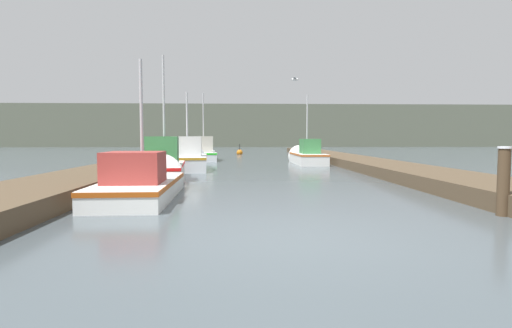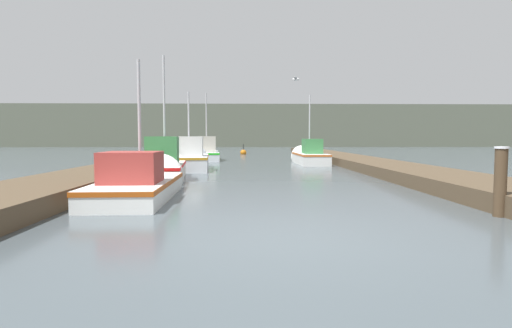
{
  "view_description": "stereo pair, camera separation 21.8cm",
  "coord_description": "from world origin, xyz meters",
  "px_view_note": "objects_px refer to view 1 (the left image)",
  "views": [
    {
      "loc": [
        -0.79,
        -5.73,
        1.49
      ],
      "look_at": [
        -0.19,
        8.31,
        0.55
      ],
      "focal_mm": 28.0,
      "sensor_mm": 36.0,
      "label": 1
    },
    {
      "loc": [
        -0.57,
        -5.74,
        1.49
      ],
      "look_at": [
        -0.19,
        8.31,
        0.55
      ],
      "focal_mm": 28.0,
      "sensor_mm": 36.0,
      "label": 2
    }
  ],
  "objects_px": {
    "channel_buoy": "(240,153)",
    "seagull_lead": "(295,79)",
    "fishing_boat_0": "(145,182)",
    "mooring_piling_1": "(318,154)",
    "fishing_boat_1": "(165,166)",
    "fishing_boat_3": "(306,156)",
    "fishing_boat_2": "(188,159)",
    "mooring_piling_0": "(193,150)",
    "mooring_piling_2": "(503,181)",
    "fishing_boat_4": "(204,153)"
  },
  "relations": [
    {
      "from": "channel_buoy",
      "to": "seagull_lead",
      "type": "height_order",
      "value": "seagull_lead"
    },
    {
      "from": "fishing_boat_0",
      "to": "channel_buoy",
      "type": "distance_m",
      "value": 25.02
    },
    {
      "from": "mooring_piling_1",
      "to": "channel_buoy",
      "type": "relative_size",
      "value": 0.92
    },
    {
      "from": "fishing_boat_1",
      "to": "fishing_boat_3",
      "type": "relative_size",
      "value": 1.02
    },
    {
      "from": "fishing_boat_2",
      "to": "mooring_piling_0",
      "type": "relative_size",
      "value": 4.4
    },
    {
      "from": "mooring_piling_2",
      "to": "fishing_boat_4",
      "type": "bearing_deg",
      "value": 110.67
    },
    {
      "from": "fishing_boat_3",
      "to": "channel_buoy",
      "type": "relative_size",
      "value": 4.82
    },
    {
      "from": "fishing_boat_3",
      "to": "mooring_piling_1",
      "type": "relative_size",
      "value": 5.26
    },
    {
      "from": "mooring_piling_1",
      "to": "seagull_lead",
      "type": "bearing_deg",
      "value": -107.28
    },
    {
      "from": "fishing_boat_4",
      "to": "seagull_lead",
      "type": "bearing_deg",
      "value": -72.17
    },
    {
      "from": "mooring_piling_2",
      "to": "seagull_lead",
      "type": "bearing_deg",
      "value": 107.3
    },
    {
      "from": "fishing_boat_0",
      "to": "fishing_boat_2",
      "type": "distance_m",
      "value": 8.75
    },
    {
      "from": "mooring_piling_0",
      "to": "mooring_piling_2",
      "type": "xyz_separation_m",
      "value": [
        8.42,
        -22.35,
        0.07
      ]
    },
    {
      "from": "mooring_piling_0",
      "to": "channel_buoy",
      "type": "bearing_deg",
      "value": 57.97
    },
    {
      "from": "mooring_piling_2",
      "to": "channel_buoy",
      "type": "xyz_separation_m",
      "value": [
        -4.95,
        27.91,
        -0.51
      ]
    },
    {
      "from": "mooring_piling_2",
      "to": "seagull_lead",
      "type": "distance_m",
      "value": 9.74
    },
    {
      "from": "fishing_boat_0",
      "to": "fishing_boat_1",
      "type": "height_order",
      "value": "fishing_boat_1"
    },
    {
      "from": "fishing_boat_4",
      "to": "seagull_lead",
      "type": "height_order",
      "value": "fishing_boat_4"
    },
    {
      "from": "mooring_piling_1",
      "to": "channel_buoy",
      "type": "height_order",
      "value": "mooring_piling_1"
    },
    {
      "from": "fishing_boat_4",
      "to": "mooring_piling_0",
      "type": "xyz_separation_m",
      "value": [
        -1.05,
        2.81,
        0.12
      ]
    },
    {
      "from": "channel_buoy",
      "to": "mooring_piling_0",
      "type": "bearing_deg",
      "value": -122.03
    },
    {
      "from": "mooring_piling_2",
      "to": "mooring_piling_0",
      "type": "bearing_deg",
      "value": 110.66
    },
    {
      "from": "fishing_boat_1",
      "to": "fishing_boat_3",
      "type": "bearing_deg",
      "value": 44.92
    },
    {
      "from": "mooring_piling_1",
      "to": "fishing_boat_3",
      "type": "bearing_deg",
      "value": -117.78
    },
    {
      "from": "fishing_boat_3",
      "to": "channel_buoy",
      "type": "height_order",
      "value": "fishing_boat_3"
    },
    {
      "from": "fishing_boat_4",
      "to": "seagull_lead",
      "type": "distance_m",
      "value": 12.17
    },
    {
      "from": "fishing_boat_2",
      "to": "fishing_boat_3",
      "type": "distance_m",
      "value": 7.26
    },
    {
      "from": "fishing_boat_2",
      "to": "channel_buoy",
      "type": "relative_size",
      "value": 4.99
    },
    {
      "from": "mooring_piling_1",
      "to": "channel_buoy",
      "type": "bearing_deg",
      "value": 115.19
    },
    {
      "from": "mooring_piling_0",
      "to": "seagull_lead",
      "type": "relative_size",
      "value": 2.11
    },
    {
      "from": "mooring_piling_2",
      "to": "fishing_boat_1",
      "type": "bearing_deg",
      "value": 136.31
    },
    {
      "from": "mooring_piling_2",
      "to": "channel_buoy",
      "type": "relative_size",
      "value": 1.27
    },
    {
      "from": "fishing_boat_1",
      "to": "fishing_boat_2",
      "type": "bearing_deg",
      "value": 80.77
    },
    {
      "from": "mooring_piling_2",
      "to": "seagull_lead",
      "type": "height_order",
      "value": "seagull_lead"
    },
    {
      "from": "fishing_boat_1",
      "to": "channel_buoy",
      "type": "distance_m",
      "value": 20.75
    },
    {
      "from": "fishing_boat_1",
      "to": "fishing_boat_3",
      "type": "xyz_separation_m",
      "value": [
        6.54,
        8.05,
        -0.02
      ]
    },
    {
      "from": "fishing_boat_2",
      "to": "mooring_piling_2",
      "type": "distance_m",
      "value": 13.92
    },
    {
      "from": "mooring_piling_0",
      "to": "seagull_lead",
      "type": "height_order",
      "value": "seagull_lead"
    },
    {
      "from": "fishing_boat_2",
      "to": "mooring_piling_1",
      "type": "xyz_separation_m",
      "value": [
        7.39,
        5.72,
        0.01
      ]
    },
    {
      "from": "fishing_boat_0",
      "to": "channel_buoy",
      "type": "bearing_deg",
      "value": 82.85
    },
    {
      "from": "fishing_boat_0",
      "to": "mooring_piling_2",
      "type": "height_order",
      "value": "fishing_boat_0"
    },
    {
      "from": "fishing_boat_1",
      "to": "mooring_piling_2",
      "type": "height_order",
      "value": "fishing_boat_1"
    },
    {
      "from": "fishing_boat_4",
      "to": "seagull_lead",
      "type": "xyz_separation_m",
      "value": [
        4.63,
        -10.74,
        3.34
      ]
    },
    {
      "from": "mooring_piling_0",
      "to": "channel_buoy",
      "type": "distance_m",
      "value": 6.57
    },
    {
      "from": "fishing_boat_2",
      "to": "fishing_boat_1",
      "type": "bearing_deg",
      "value": -97.9
    },
    {
      "from": "fishing_boat_2",
      "to": "fishing_boat_3",
      "type": "bearing_deg",
      "value": 25.33
    },
    {
      "from": "mooring_piling_0",
      "to": "mooring_piling_1",
      "type": "xyz_separation_m",
      "value": [
        8.38,
        -4.86,
        -0.11
      ]
    },
    {
      "from": "fishing_boat_2",
      "to": "mooring_piling_1",
      "type": "relative_size",
      "value": 5.46
    },
    {
      "from": "fishing_boat_1",
      "to": "mooring_piling_1",
      "type": "xyz_separation_m",
      "value": [
        7.65,
        10.14,
        0.02
      ]
    },
    {
      "from": "fishing_boat_3",
      "to": "mooring_piling_1",
      "type": "distance_m",
      "value": 2.37
    }
  ]
}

